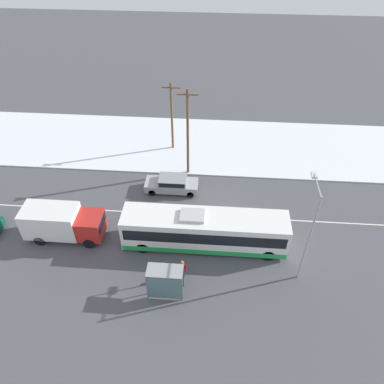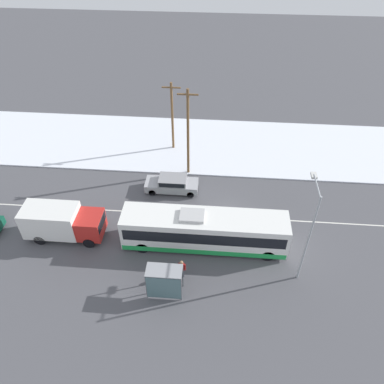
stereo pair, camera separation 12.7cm
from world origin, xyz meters
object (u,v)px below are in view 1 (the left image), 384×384
Objects in this scene: sedan_car at (172,183)px; streetlamp at (310,224)px; bus_shelter at (165,280)px; pedestrian_at_stop at (182,267)px; utility_pole_roadside at (188,133)px; utility_pole_snowlot at (172,116)px; box_truck at (62,222)px; city_bus at (205,230)px.

sedan_car is 13.77m from streetlamp.
bus_shelter is (0.85, -11.13, 0.85)m from sedan_car.
pedestrian_at_stop is 2.02m from bus_shelter.
pedestrian_at_stop is 12.71m from utility_pole_roadside.
pedestrian_at_stop is at bearing 100.96° from sedan_car.
utility_pole_roadside reaches higher than bus_shelter.
bus_shelter is at bearing -163.54° from streetlamp.
utility_pole_snowlot is at bearing 125.47° from streetlamp.
utility_pole_snowlot is at bearing 61.37° from box_truck.
streetlamp is at bearing -16.91° from city_bus.
city_bus reaches higher than bus_shelter.
pedestrian_at_stop is (1.84, -9.48, 0.22)m from sedan_car.
pedestrian_at_stop is 0.22× the size of streetlamp.
box_truck is 0.71× the size of utility_pole_roadside.
box_truck is 0.79× the size of streetlamp.
sedan_car is at bearing 117.34° from city_bus.
streetlamp is at bearing 140.41° from sedan_car.
utility_pole_roadside is at bearing 44.62° from box_truck.
utility_pole_snowlot is (-1.94, 4.12, -0.70)m from utility_pole_roadside.
bus_shelter is at bearing -29.26° from box_truck.
sedan_car is at bearing -84.05° from utility_pole_snowlot.
city_bus is 7.93m from streetlamp.
city_bus is 1.43× the size of utility_pole_roadside.
city_bus is 7.12m from sedan_car.
streetlamp reaches higher than city_bus.
city_bus is 1.70× the size of utility_pole_snowlot.
city_bus is at bearing -73.21° from utility_pole_snowlot.
pedestrian_at_stop is 9.21m from streetlamp.
utility_pole_snowlot is (-10.85, 15.23, -1.04)m from streetlamp.
utility_pole_roadside is at bearing -64.77° from utility_pole_snowlot.
city_bus is 11.11m from box_truck.
bus_shelter is 10.21m from streetlamp.
sedan_car is 9.66m from pedestrian_at_stop.
utility_pole_roadside reaches higher than streetlamp.
sedan_car is 2.81× the size of pedestrian_at_stop.
bus_shelter is at bearing -91.59° from utility_pole_roadside.
bus_shelter reaches higher than pedestrian_at_stop.
streetlamp reaches higher than utility_pole_snowlot.
sedan_car is (-3.25, 6.29, -0.74)m from city_bus.
utility_pole_snowlot is at bearing -84.05° from sedan_car.
box_truck is 10.24m from pedestrian_at_stop.
streetlamp is (8.30, 1.10, 3.84)m from pedestrian_at_stop.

